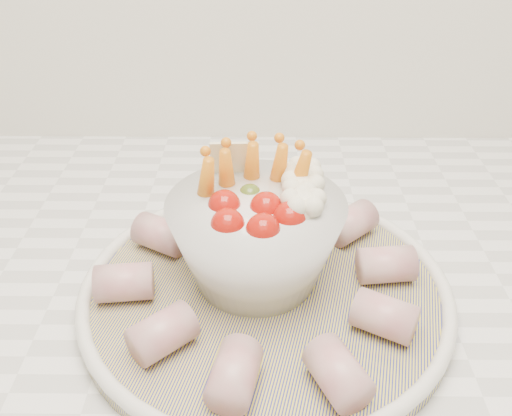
{
  "coord_description": "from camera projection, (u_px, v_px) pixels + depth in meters",
  "views": [
    {
      "loc": [
        0.01,
        1.06,
        1.25
      ],
      "look_at": [
        0.01,
        1.44,
        1.01
      ],
      "focal_mm": 40.0,
      "sensor_mm": 36.0,
      "label": 1
    }
  ],
  "objects": [
    {
      "name": "serving_platter",
      "position": [
        266.0,
        291.0,
        0.49
      ],
      "size": [
        0.37,
        0.37,
        0.02
      ],
      "color": "navy",
      "rests_on": "kitchen_counter"
    },
    {
      "name": "veggie_bowl",
      "position": [
        257.0,
        235.0,
        0.47
      ],
      "size": [
        0.15,
        0.15,
        0.11
      ],
      "color": "silver",
      "rests_on": "serving_platter"
    },
    {
      "name": "cured_meat_rolls",
      "position": [
        265.0,
        273.0,
        0.47
      ],
      "size": [
        0.27,
        0.27,
        0.03
      ],
      "color": "#AD4F58",
      "rests_on": "serving_platter"
    }
  ]
}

